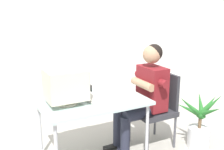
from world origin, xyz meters
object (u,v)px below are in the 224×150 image
keyboard (91,98)px  office_chair (157,105)px  desk (92,104)px  desk_mug (89,89)px  person_seated (145,92)px  potted_plant (199,124)px  crt_monitor (66,85)px

keyboard → office_chair: 0.89m
desk → office_chair: bearing=-3.2°
office_chair → desk_mug: bearing=157.7°
person_seated → potted_plant: (0.61, -0.32, -0.41)m
desk → office_chair: size_ratio=1.27×
desk → crt_monitor: crt_monitor is taller
crt_monitor → desk_mug: bearing=36.4°
crt_monitor → office_chair: (1.15, -0.05, -0.41)m
keyboard → office_chair: bearing=-4.6°
person_seated → potted_plant: size_ratio=1.77×
office_chair → potted_plant: (0.41, -0.32, -0.21)m
keyboard → desk: bearing=-79.3°
crt_monitor → person_seated: size_ratio=0.33×
desk → desk_mug: 0.30m
crt_monitor → desk_mug: size_ratio=4.55×
desk → crt_monitor: size_ratio=2.77×
office_chair → desk: bearing=176.8°
crt_monitor → person_seated: (0.95, -0.05, -0.21)m
keyboard → person_seated: size_ratio=0.33×
desk → potted_plant: potted_plant is taller
desk → crt_monitor: 0.39m
keyboard → office_chair: office_chair is taller
person_seated → potted_plant: bearing=-28.0°
crt_monitor → desk_mug: (0.36, 0.27, -0.17)m
office_chair → keyboard: bearing=175.4°
crt_monitor → person_seated: bearing=-3.3°
keyboard → potted_plant: size_ratio=0.59×
person_seated → potted_plant: person_seated is taller
office_chair → potted_plant: office_chair is taller
office_chair → person_seated: person_seated is taller
crt_monitor → potted_plant: (1.56, -0.38, -0.62)m
office_chair → desk_mug: size_ratio=9.94×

